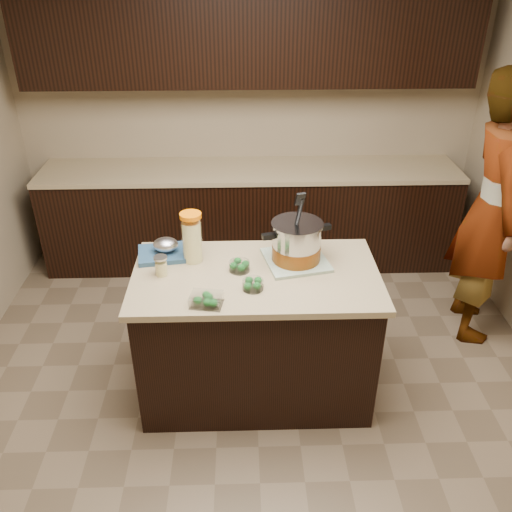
{
  "coord_description": "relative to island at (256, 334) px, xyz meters",
  "views": [
    {
      "loc": [
        -0.08,
        -2.7,
        2.6
      ],
      "look_at": [
        0.0,
        0.0,
        1.02
      ],
      "focal_mm": 38.0,
      "sensor_mm": 36.0,
      "label": 1
    }
  ],
  "objects": [
    {
      "name": "person",
      "position": [
        1.66,
        0.65,
        0.52
      ],
      "size": [
        0.57,
        0.77,
        1.95
      ],
      "primitive_type": "imported",
      "rotation": [
        0.0,
        0.0,
        1.43
      ],
      "color": "gray",
      "rests_on": "ground"
    },
    {
      "name": "broccoli_tub_rect",
      "position": [
        -0.28,
        -0.31,
        0.48
      ],
      "size": [
        0.19,
        0.15,
        0.06
      ],
      "rotation": [
        0.0,
        0.0,
        -0.17
      ],
      "color": "silver",
      "rests_on": "island"
    },
    {
      "name": "mason_jar",
      "position": [
        -0.55,
        0.0,
        0.51
      ],
      "size": [
        0.09,
        0.09,
        0.13
      ],
      "rotation": [
        0.0,
        0.0,
        -0.15
      ],
      "color": "#EADE8F",
      "rests_on": "island"
    },
    {
      "name": "room_shell",
      "position": [
        0.0,
        0.0,
        1.26
      ],
      "size": [
        4.04,
        4.04,
        2.72
      ],
      "color": "tan",
      "rests_on": "ground"
    },
    {
      "name": "ground_plane",
      "position": [
        0.0,
        0.0,
        -0.45
      ],
      "size": [
        4.0,
        4.0,
        0.0
      ],
      "primitive_type": "plane",
      "color": "brown",
      "rests_on": "ground"
    },
    {
      "name": "island",
      "position": [
        0.0,
        0.0,
        0.0
      ],
      "size": [
        1.46,
        0.81,
        0.9
      ],
      "color": "black",
      "rests_on": "ground"
    },
    {
      "name": "broccoli_tub_left",
      "position": [
        -0.1,
        0.04,
        0.47
      ],
      "size": [
        0.12,
        0.12,
        0.06
      ],
      "rotation": [
        0.0,
        0.0,
        -0.0
      ],
      "color": "silver",
      "rests_on": "island"
    },
    {
      "name": "blue_tray",
      "position": [
        -0.56,
        0.22,
        0.49
      ],
      "size": [
        0.34,
        0.28,
        0.11
      ],
      "rotation": [
        0.0,
        0.0,
        0.15
      ],
      "color": "navy",
      "rests_on": "island"
    },
    {
      "name": "lemonade_pitcher",
      "position": [
        -0.38,
        0.16,
        0.59
      ],
      "size": [
        0.15,
        0.15,
        0.31
      ],
      "rotation": [
        0.0,
        0.0,
        -0.16
      ],
      "color": "#EADE8F",
      "rests_on": "island"
    },
    {
      "name": "back_cabinets",
      "position": [
        0.0,
        1.74,
        0.49
      ],
      "size": [
        3.6,
        0.63,
        2.33
      ],
      "color": "black",
      "rests_on": "ground"
    },
    {
      "name": "broccoli_tub_right",
      "position": [
        -0.02,
        -0.16,
        0.47
      ],
      "size": [
        0.15,
        0.15,
        0.06
      ],
      "rotation": [
        0.0,
        0.0,
        0.33
      ],
      "color": "silver",
      "rests_on": "island"
    },
    {
      "name": "stock_pot",
      "position": [
        0.25,
        0.13,
        0.57
      ],
      "size": [
        0.43,
        0.39,
        0.44
      ],
      "rotation": [
        0.0,
        0.0,
        0.3
      ],
      "color": "#B7B7BC",
      "rests_on": "dish_towel"
    },
    {
      "name": "dish_towel",
      "position": [
        0.25,
        0.13,
        0.46
      ],
      "size": [
        0.43,
        0.43,
        0.02
      ],
      "primitive_type": "cube",
      "rotation": [
        0.0,
        0.0,
        0.22
      ],
      "color": "#588362",
      "rests_on": "island"
    }
  ]
}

